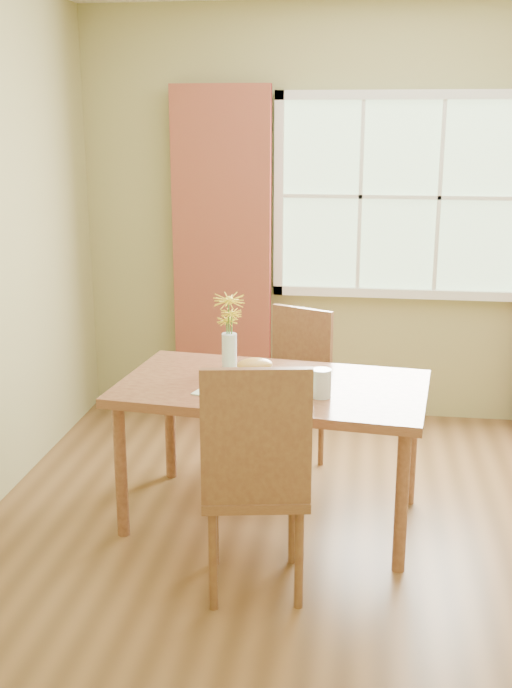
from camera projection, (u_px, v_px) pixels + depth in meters
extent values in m
cube|color=brown|center=(396.00, 557.00, 3.80)|extent=(4.20, 3.80, 0.02)
cube|color=tan|center=(398.00, 220.00, 5.25)|extent=(4.20, 0.02, 2.70)
cube|color=tan|center=(454.00, 448.00, 1.61)|extent=(4.20, 0.02, 2.70)
cube|color=#9BBD8F|center=(399.00, 197.00, 5.18)|extent=(1.50, 0.02, 1.20)
cube|color=white|center=(405.00, 95.00, 4.98)|extent=(1.62, 0.04, 0.06)
cube|color=white|center=(395.00, 293.00, 5.33)|extent=(1.62, 0.04, 0.06)
cube|color=white|center=(279.00, 196.00, 5.26)|extent=(0.06, 0.04, 1.32)
cube|color=white|center=(400.00, 197.00, 5.16)|extent=(1.50, 0.03, 0.02)
cube|color=maroon|center=(222.00, 257.00, 5.35)|extent=(0.65, 0.08, 2.20)
cube|color=brown|center=(272.00, 388.00, 3.96)|extent=(1.58, 1.00, 0.05)
cylinder|color=brown|center=(121.00, 471.00, 3.89)|extent=(0.06, 0.06, 0.68)
cylinder|color=brown|center=(402.00, 502.00, 3.58)|extent=(0.06, 0.06, 0.68)
cylinder|color=brown|center=(170.00, 421.00, 4.54)|extent=(0.06, 0.06, 0.68)
cylinder|color=brown|center=(411.00, 443.00, 4.22)|extent=(0.06, 0.06, 0.68)
cube|color=brown|center=(255.00, 486.00, 3.43)|extent=(0.51, 0.51, 0.04)
cube|color=brown|center=(256.00, 438.00, 3.16)|extent=(0.44, 0.11, 0.57)
cylinder|color=brown|center=(213.00, 560.00, 3.32)|extent=(0.04, 0.04, 0.45)
cylinder|color=brown|center=(299.00, 559.00, 3.33)|extent=(0.04, 0.04, 0.45)
cylinder|color=brown|center=(215.00, 519.00, 3.67)|extent=(0.04, 0.04, 0.45)
cylinder|color=brown|center=(293.00, 518.00, 3.68)|extent=(0.04, 0.04, 0.45)
cube|color=brown|center=(285.00, 401.00, 4.63)|extent=(0.51, 0.51, 0.04)
cube|color=brown|center=(301.00, 350.00, 4.70)|extent=(0.37, 0.19, 0.50)
cylinder|color=brown|center=(248.00, 440.00, 4.64)|extent=(0.03, 0.03, 0.40)
cylinder|color=brown|center=(295.00, 451.00, 4.48)|extent=(0.03, 0.03, 0.40)
cylinder|color=brown|center=(276.00, 423.00, 4.90)|extent=(0.03, 0.03, 0.40)
cylinder|color=brown|center=(321.00, 433.00, 4.74)|extent=(0.03, 0.03, 0.40)
cube|color=beige|center=(249.00, 391.00, 3.84)|extent=(0.53, 0.45, 0.01)
cube|color=#62D836|center=(249.00, 387.00, 3.87)|extent=(0.27, 0.27, 0.01)
ellipsoid|color=#E6A24E|center=(254.00, 380.00, 3.87)|extent=(0.21, 0.17, 0.05)
ellipsoid|color=#4C8C2D|center=(263.00, 379.00, 3.84)|extent=(0.10, 0.07, 0.01)
cylinder|color=red|center=(253.00, 373.00, 3.86)|extent=(0.09, 0.09, 0.01)
cylinder|color=red|center=(260.00, 371.00, 3.86)|extent=(0.09, 0.09, 0.01)
ellipsoid|color=#E6A24E|center=(255.00, 365.00, 3.85)|extent=(0.21, 0.17, 0.06)
cylinder|color=silver|center=(322.00, 383.00, 3.75)|extent=(0.09, 0.09, 0.14)
cylinder|color=silver|center=(322.00, 386.00, 3.75)|extent=(0.08, 0.08, 0.11)
cylinder|color=silver|center=(229.00, 352.00, 4.14)|extent=(0.08, 0.08, 0.20)
cylinder|color=silver|center=(229.00, 361.00, 4.16)|extent=(0.07, 0.07, 0.10)
cylinder|color=#3D7028|center=(229.00, 336.00, 4.12)|extent=(0.01, 0.01, 0.37)
cylinder|color=#3D7028|center=(231.00, 342.00, 4.12)|extent=(0.01, 0.01, 0.30)
cylinder|color=#3D7028|center=(228.00, 345.00, 4.15)|extent=(0.01, 0.01, 0.26)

